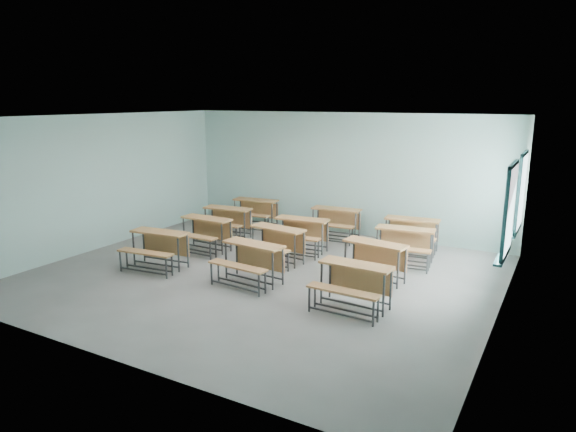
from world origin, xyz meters
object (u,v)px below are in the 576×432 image
object	(u,v)px
desk_unit_r2c1	(300,230)
desk_unit_r3c2	(411,230)
desk_unit_r0c2	(353,280)
desk_unit_r3c1	(335,219)
desk_unit_r1c0	(204,229)
desk_unit_r3c0	(254,209)
desk_unit_r2c0	(226,218)
desk_unit_r0c0	(157,244)
desk_unit_r0c1	(250,257)
desk_unit_r1c1	(275,240)
desk_unit_r2c2	(404,241)
desk_unit_r1c2	(372,256)

from	to	relation	value
desk_unit_r2c1	desk_unit_r3c2	bearing A→B (deg)	24.08
desk_unit_r0c2	desk_unit_r3c1	xyz separation A→B (m)	(-2.13, 4.01, 0.00)
desk_unit_r1c0	desk_unit_r3c0	bearing A→B (deg)	95.72
desk_unit_r2c1	desk_unit_r3c1	distance (m)	1.46
desk_unit_r2c0	desk_unit_r2c1	size ratio (longest dim) A/B	1.01
desk_unit_r0c0	desk_unit_r0c1	xyz separation A→B (m)	(2.24, 0.19, 0.00)
desk_unit_r0c0	desk_unit_r0c2	xyz separation A→B (m)	(4.47, -0.02, 0.00)
desk_unit_r1c1	desk_unit_r0c2	bearing A→B (deg)	-24.88
desk_unit_r0c2	desk_unit_r2c0	bearing A→B (deg)	151.64
desk_unit_r2c2	desk_unit_r2c0	bearing A→B (deg)	174.63
desk_unit_r3c0	desk_unit_r0c2	bearing A→B (deg)	-47.19
desk_unit_r0c1	desk_unit_r3c2	bearing A→B (deg)	64.26
desk_unit_r1c0	desk_unit_r3c1	xyz separation A→B (m)	(2.28, 2.48, 0.00)
desk_unit_r0c1	desk_unit_r3c1	bearing A→B (deg)	93.38
desk_unit_r0c0	desk_unit_r2c1	world-z (taller)	same
desk_unit_r0c2	desk_unit_r2c1	size ratio (longest dim) A/B	0.97
desk_unit_r2c0	desk_unit_r2c1	xyz separation A→B (m)	(2.26, -0.15, 0.00)
desk_unit_r1c2	desk_unit_r3c0	distance (m)	5.11
desk_unit_r0c2	desk_unit_r3c2	bearing A→B (deg)	93.41
desk_unit_r2c0	desk_unit_r3c2	xyz separation A→B (m)	(4.54, 1.11, 0.00)
desk_unit_r3c1	desk_unit_r1c1	bearing A→B (deg)	-101.28
desk_unit_r2c2	desk_unit_r0c0	bearing A→B (deg)	-154.87
desk_unit_r2c0	desk_unit_r3c2	world-z (taller)	same
desk_unit_r2c0	desk_unit_r0c0	bearing A→B (deg)	-92.48
desk_unit_r0c2	desk_unit_r3c2	world-z (taller)	same
desk_unit_r3c0	desk_unit_r2c2	bearing A→B (deg)	-20.20
desk_unit_r0c1	desk_unit_r0c2	bearing A→B (deg)	-0.56
desk_unit_r0c0	desk_unit_r1c0	size ratio (longest dim) A/B	1.05
desk_unit_r0c2	desk_unit_r1c1	distance (m)	2.90
desk_unit_r1c0	desk_unit_r3c1	bearing A→B (deg)	48.86
desk_unit_r1c1	desk_unit_r2c2	xyz separation A→B (m)	(2.49, 1.31, 0.00)
desk_unit_r1c2	desk_unit_r0c1	bearing A→B (deg)	-141.49
desk_unit_r3c1	desk_unit_r0c2	bearing A→B (deg)	-65.75
desk_unit_r0c1	desk_unit_r3c1	distance (m)	3.80
desk_unit_r2c1	desk_unit_r2c0	bearing A→B (deg)	171.35
desk_unit_r1c1	desk_unit_r3c2	world-z (taller)	same
desk_unit_r3c1	desk_unit_r0c0	bearing A→B (deg)	-124.16
desk_unit_r1c2	desk_unit_r2c0	distance (m)	4.64
desk_unit_r0c1	desk_unit_r2c2	xyz separation A→B (m)	(2.27, 2.63, 0.00)
desk_unit_r0c1	desk_unit_r1c0	xyz separation A→B (m)	(-2.17, 1.31, 0.00)
desk_unit_r1c1	desk_unit_r1c2	xyz separation A→B (m)	(2.28, -0.10, 0.00)
desk_unit_r1c1	desk_unit_r2c1	xyz separation A→B (m)	(0.08, 1.03, 0.00)
desk_unit_r1c0	desk_unit_r2c2	size ratio (longest dim) A/B	0.95
desk_unit_r2c0	desk_unit_r2c1	distance (m)	2.26
desk_unit_r1c1	desk_unit_r2c1	distance (m)	1.03
desk_unit_r3c2	desk_unit_r0c1	bearing A→B (deg)	-126.26
desk_unit_r3c2	desk_unit_r2c2	bearing A→B (deg)	-88.25
desk_unit_r1c0	desk_unit_r2c1	world-z (taller)	same
desk_unit_r2c1	desk_unit_r0c2	bearing A→B (deg)	-52.05
desk_unit_r1c2	desk_unit_r2c2	bearing A→B (deg)	89.28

